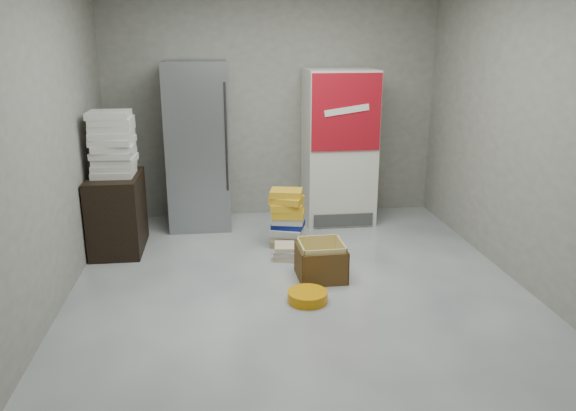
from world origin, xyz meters
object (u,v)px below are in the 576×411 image
(coke_cooler, at_px, (339,147))
(wood_shelf, at_px, (118,213))
(steel_fridge, at_px, (198,146))
(phonebook_stack_main, at_px, (287,218))
(cardboard_box, at_px, (321,263))

(coke_cooler, height_order, wood_shelf, coke_cooler)
(steel_fridge, xyz_separation_m, coke_cooler, (1.65, -0.01, -0.05))
(wood_shelf, distance_m, phonebook_stack_main, 1.77)
(wood_shelf, bearing_deg, phonebook_stack_main, -3.95)
(wood_shelf, bearing_deg, steel_fridge, 41.31)
(coke_cooler, height_order, cardboard_box, coke_cooler)
(steel_fridge, relative_size, phonebook_stack_main, 3.06)
(cardboard_box, bearing_deg, wood_shelf, 151.74)
(wood_shelf, xyz_separation_m, cardboard_box, (1.97, -0.99, -0.26))
(steel_fridge, bearing_deg, cardboard_box, -56.45)
(steel_fridge, distance_m, cardboard_box, 2.21)
(steel_fridge, xyz_separation_m, wood_shelf, (-0.83, -0.73, -0.55))
(coke_cooler, xyz_separation_m, phonebook_stack_main, (-0.72, -0.85, -0.59))
(steel_fridge, height_order, coke_cooler, steel_fridge)
(wood_shelf, bearing_deg, coke_cooler, 16.28)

